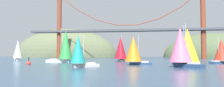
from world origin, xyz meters
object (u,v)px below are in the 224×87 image
sailboat_green_sail (65,46)px  sailboat_pink_spinnaker (181,46)px  sailboat_scarlet_sail (221,50)px  channel_buoy (29,63)px  sailboat_white_mainsail (18,50)px  sailboat_teal_sail (79,51)px  sailboat_crimson_sail (121,48)px  sailboat_orange_sail (134,50)px  sailboat_yellow_sail (187,46)px

sailboat_green_sail → sailboat_pink_spinnaker: (34.50, -20.92, -0.97)m
sailboat_green_sail → sailboat_scarlet_sail: sailboat_green_sail is taller
channel_buoy → sailboat_white_mainsail: bearing=127.9°
sailboat_teal_sail → sailboat_white_mainsail: bearing=136.6°
sailboat_white_mainsail → sailboat_scarlet_sail: size_ratio=1.08×
sailboat_crimson_sail → sailboat_scarlet_sail: bearing=-21.3°
sailboat_orange_sail → sailboat_scarlet_sail: size_ratio=1.03×
sailboat_pink_spinnaker → sailboat_white_mainsail: bearing=151.6°
sailboat_pink_spinnaker → sailboat_crimson_sail: (-16.51, 32.28, 0.34)m
sailboat_white_mainsail → sailboat_teal_sail: size_ratio=1.16×
sailboat_pink_spinnaker → sailboat_teal_sail: sailboat_pink_spinnaker is taller
sailboat_green_sail → sailboat_orange_sail: 27.02m
sailboat_yellow_sail → sailboat_green_sail: (-37.11, 15.02, 0.82)m
sailboat_scarlet_sail → sailboat_green_sail: bearing=178.8°
sailboat_pink_spinnaker → sailboat_crimson_sail: sailboat_crimson_sail is taller
sailboat_yellow_sail → sailboat_scarlet_sail: bearing=47.6°
sailboat_yellow_sail → sailboat_green_sail: 40.04m
sailboat_crimson_sail → sailboat_scarlet_sail: size_ratio=1.31×
sailboat_green_sail → sailboat_pink_spinnaker: 40.36m
sailboat_orange_sail → sailboat_teal_sail: sailboat_orange_sail is taller
sailboat_pink_spinnaker → sailboat_orange_sail: bearing=141.1°
sailboat_pink_spinnaker → sailboat_scarlet_sail: sailboat_pink_spinnaker is taller
sailboat_green_sail → channel_buoy: sailboat_green_sail is taller
sailboat_pink_spinnaker → channel_buoy: sailboat_pink_spinnaker is taller
sailboat_green_sail → sailboat_orange_sail: sailboat_green_sail is taller
sailboat_green_sail → sailboat_white_mainsail: bearing=155.8°
sailboat_white_mainsail → sailboat_crimson_sail: bearing=0.1°
sailboat_green_sail → sailboat_pink_spinnaker: size_ratio=1.26×
sailboat_teal_sail → sailboat_crimson_sail: sailboat_crimson_sail is taller
sailboat_orange_sail → sailboat_scarlet_sail: 28.29m
sailboat_teal_sail → sailboat_crimson_sail: (5.37, 35.77, 1.37)m
sailboat_pink_spinnaker → channel_buoy: size_ratio=3.59×
sailboat_green_sail → sailboat_teal_sail: (12.63, -24.41, -1.99)m
sailboat_green_sail → sailboat_scarlet_sail: (49.86, -1.04, -1.67)m
sailboat_yellow_sail → sailboat_orange_sail: size_ratio=1.25×
sailboat_yellow_sail → sailboat_orange_sail: sailboat_yellow_sail is taller
sailboat_white_mainsail → sailboat_scarlet_sail: 75.94m
sailboat_yellow_sail → sailboat_orange_sail: bearing=168.8°
sailboat_green_sail → sailboat_teal_sail: sailboat_green_sail is taller
sailboat_scarlet_sail → channel_buoy: (-54.03, -14.58, -3.57)m
sailboat_crimson_sail → sailboat_scarlet_sail: sailboat_crimson_sail is taller
sailboat_yellow_sail → sailboat_white_mainsail: (-62.19, 26.28, -0.37)m
sailboat_teal_sail → sailboat_scarlet_sail: bearing=32.1°
sailboat_green_sail → sailboat_yellow_sail: bearing=-22.0°
sailboat_pink_spinnaker → channel_buoy: (-38.68, 5.30, -4.27)m
sailboat_white_mainsail → sailboat_scarlet_sail: sailboat_white_mainsail is taller
sailboat_green_sail → sailboat_orange_sail: (23.95, -12.41, -1.60)m
sailboat_teal_sail → channel_buoy: sailboat_teal_sail is taller
sailboat_white_mainsail → sailboat_orange_sail: (49.02, -23.67, -0.41)m
sailboat_pink_spinnaker → sailboat_scarlet_sail: (15.35, 19.88, -0.70)m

